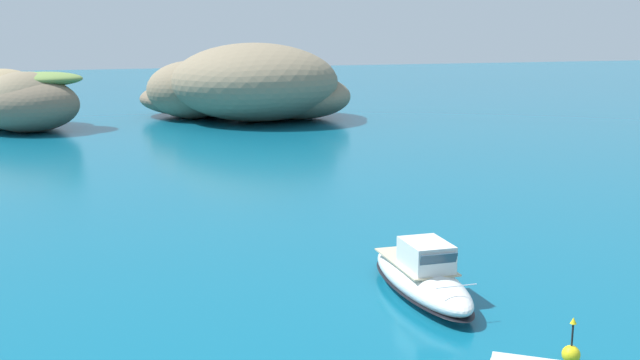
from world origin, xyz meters
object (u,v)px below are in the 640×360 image
(islet_large, at_px, (246,88))
(islet_small, at_px, (22,100))
(channel_buoy, at_px, (571,353))
(motorboat_white, at_px, (422,277))

(islet_large, height_order, islet_small, islet_large)
(islet_small, relative_size, channel_buoy, 11.35)
(islet_small, bearing_deg, channel_buoy, -75.57)
(islet_large, xyz_separation_m, motorboat_white, (-9.08, -59.11, -2.91))
(islet_small, relative_size, motorboat_white, 2.18)
(islet_small, distance_m, motorboat_white, 59.94)
(islet_large, bearing_deg, islet_small, -177.20)
(islet_small, distance_m, channel_buoy, 66.93)
(islet_large, distance_m, islet_small, 24.33)
(islet_small, height_order, channel_buoy, islet_small)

